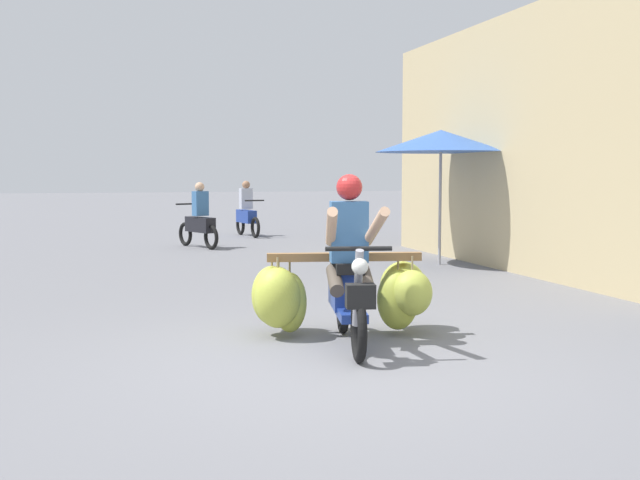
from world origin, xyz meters
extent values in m
plane|color=slate|center=(0.00, 0.00, 0.00)|extent=(120.00, 120.00, 0.00)
torus|color=black|center=(0.24, 0.07, 0.28)|extent=(0.19, 0.56, 0.56)
torus|color=black|center=(0.47, 1.25, 0.28)|extent=(0.19, 0.56, 0.56)
cube|color=navy|center=(0.34, 0.56, 0.32)|extent=(0.34, 0.60, 0.08)
cube|color=navy|center=(0.42, 0.95, 0.50)|extent=(0.40, 0.68, 0.36)
cube|color=black|center=(0.40, 0.87, 0.72)|extent=(0.37, 0.64, 0.10)
cylinder|color=gray|center=(0.25, 0.13, 0.62)|extent=(0.12, 0.29, 0.69)
cylinder|color=black|center=(0.25, 0.09, 0.96)|extent=(0.56, 0.15, 0.04)
sphere|color=silver|center=(0.23, 0.01, 0.82)|extent=(0.14, 0.14, 0.14)
cube|color=black|center=(0.22, -0.03, 0.58)|extent=(0.27, 0.20, 0.20)
cube|color=navy|center=(0.24, 0.07, 0.58)|extent=(0.15, 0.29, 0.04)
cube|color=olive|center=(0.44, 1.10, 0.78)|extent=(1.49, 0.39, 0.08)
cube|color=olive|center=(0.48, 1.27, 0.75)|extent=(1.34, 0.34, 0.06)
ellipsoid|color=#B8C248|center=(1.07, 0.89, 0.43)|extent=(0.42, 0.38, 0.45)
cylinder|color=#998459|center=(1.07, 0.89, 0.71)|extent=(0.02, 0.02, 0.16)
ellipsoid|color=#B2BC42|center=(-0.22, 1.33, 0.40)|extent=(0.50, 0.47, 0.58)
cylinder|color=#998459|center=(-0.22, 1.33, 0.72)|extent=(0.02, 0.02, 0.13)
ellipsoid|color=#B6C046|center=(-0.12, 1.49, 0.39)|extent=(0.44, 0.42, 0.53)
cylinder|color=#998459|center=(-0.12, 1.49, 0.71)|extent=(0.02, 0.02, 0.16)
ellipsoid|color=#B5BF45|center=(-0.07, 1.22, 0.34)|extent=(0.34, 0.30, 0.59)
cylinder|color=#998459|center=(-0.07, 1.22, 0.70)|extent=(0.02, 0.02, 0.19)
ellipsoid|color=#B5BF45|center=(1.12, 1.25, 0.44)|extent=(0.50, 0.46, 0.52)
cylinder|color=#998459|center=(1.12, 1.25, 0.73)|extent=(0.02, 0.02, 0.12)
ellipsoid|color=#AFBA3F|center=(0.97, 1.02, 0.35)|extent=(0.49, 0.46, 0.60)
cylinder|color=#998459|center=(0.97, 1.02, 0.71)|extent=(0.02, 0.02, 0.17)
ellipsoid|color=#B2BC41|center=(-0.21, 1.15, 0.40)|extent=(0.47, 0.43, 0.58)
cylinder|color=#998459|center=(-0.21, 1.15, 0.73)|extent=(0.02, 0.02, 0.13)
cube|color=#386699|center=(0.38, 0.75, 1.05)|extent=(0.38, 0.28, 0.56)
sphere|color=#B22626|center=(0.37, 0.74, 1.46)|extent=(0.24, 0.24, 0.24)
cylinder|color=tan|center=(0.50, 0.38, 1.11)|extent=(0.18, 0.72, 0.39)
cylinder|color=tan|center=(0.12, 0.46, 1.11)|extent=(0.28, 0.72, 0.39)
cylinder|color=#4C4238|center=(0.49, 0.61, 0.62)|extent=(0.21, 0.46, 0.27)
cylinder|color=#4C4238|center=(0.22, 0.66, 0.62)|extent=(0.21, 0.46, 0.27)
torus|color=black|center=(-0.02, 11.09, 0.26)|extent=(0.27, 0.51, 0.52)
torus|color=black|center=(0.40, 10.07, 0.26)|extent=(0.27, 0.51, 0.52)
cube|color=black|center=(0.23, 10.49, 0.50)|extent=(0.57, 0.92, 0.32)
cylinder|color=black|center=(0.00, 11.04, 0.92)|extent=(0.48, 0.23, 0.04)
cube|color=#386699|center=(0.23, 10.47, 0.95)|extent=(0.35, 0.30, 0.52)
sphere|color=tan|center=(0.23, 10.49, 1.30)|extent=(0.20, 0.20, 0.20)
torus|color=black|center=(1.86, 12.70, 0.26)|extent=(0.16, 0.53, 0.52)
torus|color=black|center=(1.68, 13.78, 0.26)|extent=(0.16, 0.53, 0.52)
cube|color=navy|center=(1.75, 13.34, 0.50)|extent=(0.38, 0.93, 0.32)
cylinder|color=black|center=(1.85, 12.75, 0.92)|extent=(0.50, 0.12, 0.04)
cube|color=#B2B7C6|center=(1.75, 13.36, 0.95)|extent=(0.33, 0.25, 0.52)
sphere|color=#9E7051|center=(1.75, 13.34, 1.30)|extent=(0.20, 0.20, 0.20)
cube|color=tan|center=(6.85, 5.37, 2.07)|extent=(4.70, 8.66, 4.14)
cylinder|color=#99999E|center=(3.86, 6.33, 1.03)|extent=(0.05, 0.05, 2.05)
cone|color=#3860B2|center=(3.86, 6.33, 2.14)|extent=(2.27, 2.27, 0.38)
camera|label=1|loc=(-1.83, -6.01, 1.59)|focal=43.53mm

